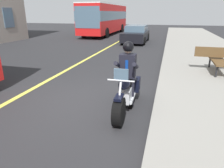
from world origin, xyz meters
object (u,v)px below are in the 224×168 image
at_px(bus_far, 105,17).
at_px(bench_sidewalk, 219,58).
at_px(motorcycle_main, 126,93).
at_px(car_silver, 136,34).
at_px(rider_main, 128,69).

xyz_separation_m(bus_far, bench_sidewalk, (14.54, 9.21, -1.16)).
relative_size(motorcycle_main, car_silver, 0.48).
bearing_deg(bench_sidewalk, car_silver, -151.86).
xyz_separation_m(rider_main, bench_sidewalk, (-3.82, 2.92, -0.32)).
bearing_deg(bench_sidewalk, rider_main, -37.41).
distance_m(rider_main, bench_sidewalk, 4.81).
bearing_deg(bench_sidewalk, motorcycle_main, -36.01).
distance_m(motorcycle_main, rider_main, 0.61).
height_order(motorcycle_main, rider_main, rider_main).
xyz_separation_m(motorcycle_main, bus_far, (-18.54, -6.30, 1.42)).
bearing_deg(rider_main, bus_far, -161.09).
xyz_separation_m(bus_far, car_silver, (5.76, 4.51, -1.18)).
relative_size(rider_main, bus_far, 0.16).
bearing_deg(bus_far, bench_sidewalk, 32.35).
relative_size(motorcycle_main, bench_sidewalk, 1.23).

